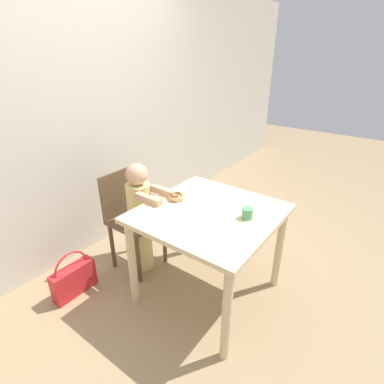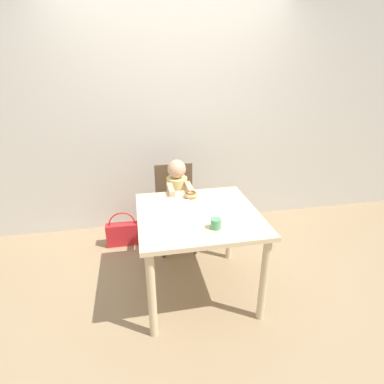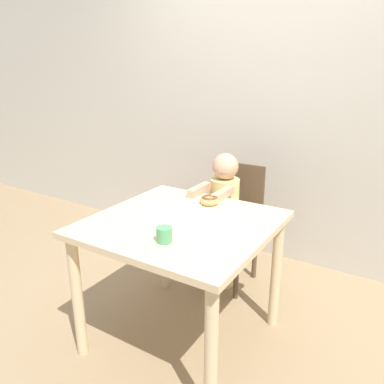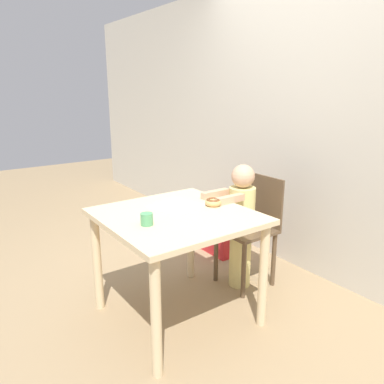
% 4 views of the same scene
% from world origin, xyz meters
% --- Properties ---
extents(ground_plane, '(12.00, 12.00, 0.00)m').
position_xyz_m(ground_plane, '(0.00, 0.00, 0.00)').
color(ground_plane, '#997F5B').
extents(wall_back, '(8.00, 0.05, 2.50)m').
position_xyz_m(wall_back, '(0.00, 1.32, 1.25)').
color(wall_back, beige).
rests_on(wall_back, ground_plane).
extents(dining_table, '(0.94, 0.93, 0.76)m').
position_xyz_m(dining_table, '(0.00, 0.00, 0.64)').
color(dining_table, beige).
rests_on(dining_table, ground_plane).
extents(chair, '(0.39, 0.39, 0.88)m').
position_xyz_m(chair, '(-0.07, 0.76, 0.47)').
color(chair, brown).
rests_on(chair, ground_plane).
extents(child_figure, '(0.22, 0.42, 1.00)m').
position_xyz_m(child_figure, '(-0.07, 0.64, 0.53)').
color(child_figure, '#E0D17F').
rests_on(child_figure, ground_plane).
extents(donut, '(0.12, 0.12, 0.05)m').
position_xyz_m(donut, '(-0.00, 0.31, 0.78)').
color(donut, tan).
rests_on(donut, dining_table).
extents(napkin, '(0.36, 0.36, 0.00)m').
position_xyz_m(napkin, '(-0.13, 0.09, 0.76)').
color(napkin, white).
rests_on(napkin, dining_table).
extents(handbag, '(0.36, 0.10, 0.39)m').
position_xyz_m(handbag, '(-0.64, 0.86, 0.14)').
color(handbag, red).
rests_on(handbag, ground_plane).
extents(cup, '(0.08, 0.08, 0.07)m').
position_xyz_m(cup, '(0.07, -0.26, 0.79)').
color(cup, '#519E66').
rests_on(cup, dining_table).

